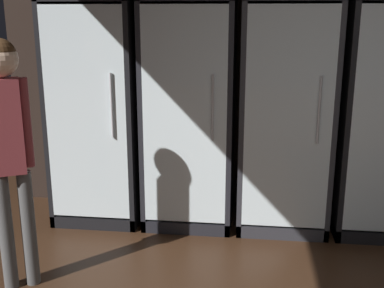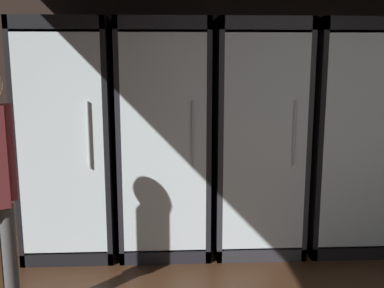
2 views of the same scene
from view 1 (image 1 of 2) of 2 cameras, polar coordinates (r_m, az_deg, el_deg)
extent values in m
cube|color=black|center=(4.30, 18.05, 10.00)|extent=(6.00, 0.06, 2.80)
cube|color=black|center=(4.40, -9.94, 4.86)|extent=(0.73, 0.04, 1.93)
cube|color=black|center=(4.23, -15.55, 4.14)|extent=(0.04, 0.64, 1.93)
cube|color=black|center=(4.02, -6.46, 4.05)|extent=(0.04, 0.64, 1.93)
cube|color=black|center=(4.38, -10.52, -7.69)|extent=(0.73, 0.64, 0.10)
cube|color=white|center=(4.37, -10.05, 4.78)|extent=(0.65, 0.02, 1.69)
cube|color=silver|center=(3.83, -12.52, 3.22)|extent=(0.65, 0.02, 1.69)
cylinder|color=#B2B2B7|center=(3.72, -9.56, 4.54)|extent=(0.02, 0.02, 0.50)
cube|color=silver|center=(4.35, -10.56, -6.84)|extent=(0.63, 0.56, 0.02)
cylinder|color=gray|center=(4.39, -13.15, -5.22)|extent=(0.07, 0.07, 0.21)
cylinder|color=gray|center=(4.34, -13.27, -3.44)|extent=(0.03, 0.03, 0.08)
cylinder|color=#B2332D|center=(4.40, -13.13, -5.52)|extent=(0.08, 0.08, 0.06)
cylinder|color=#194723|center=(4.34, -10.51, -5.28)|extent=(0.06, 0.06, 0.21)
cylinder|color=#194723|center=(4.29, -10.61, -3.43)|extent=(0.02, 0.02, 0.08)
cylinder|color=beige|center=(4.35, -10.49, -5.67)|extent=(0.07, 0.07, 0.07)
cylinder|color=#194723|center=(4.28, -7.90, -5.41)|extent=(0.08, 0.08, 0.22)
cylinder|color=#194723|center=(4.24, -7.97, -3.61)|extent=(0.03, 0.03, 0.06)
cylinder|color=#B2332D|center=(4.28, -7.90, -5.37)|extent=(0.08, 0.08, 0.08)
cube|color=silver|center=(4.22, -10.83, -1.56)|extent=(0.63, 0.56, 0.02)
cylinder|color=gray|center=(4.25, -13.99, 0.12)|extent=(0.07, 0.07, 0.23)
cylinder|color=gray|center=(4.22, -14.12, 2.08)|extent=(0.03, 0.03, 0.07)
cylinder|color=#B2332D|center=(4.26, -13.99, 0.04)|extent=(0.08, 0.08, 0.07)
cylinder|color=#9EAD99|center=(4.18, -12.22, -0.14)|extent=(0.07, 0.07, 0.21)
cylinder|color=#9EAD99|center=(4.14, -12.33, 1.72)|extent=(0.02, 0.02, 0.06)
cylinder|color=#2D2D33|center=(4.18, -12.20, -0.48)|extent=(0.07, 0.07, 0.07)
cylinder|color=#9EAD99|center=(4.12, -10.19, -0.46)|extent=(0.06, 0.06, 0.18)
cylinder|color=#9EAD99|center=(4.09, -10.27, 1.22)|extent=(0.02, 0.02, 0.07)
cylinder|color=#B2332D|center=(4.12, -10.19, -0.36)|extent=(0.07, 0.07, 0.07)
cylinder|color=#336B38|center=(4.14, -7.86, 0.10)|extent=(0.07, 0.07, 0.24)
cylinder|color=#336B38|center=(4.10, -7.95, 2.36)|extent=(0.02, 0.02, 0.10)
cylinder|color=beige|center=(4.14, -7.86, 0.07)|extent=(0.07, 0.07, 0.09)
cube|color=silver|center=(4.12, -11.12, 4.04)|extent=(0.63, 0.56, 0.02)
cylinder|color=brown|center=(4.14, -14.60, 5.52)|extent=(0.08, 0.08, 0.22)
cylinder|color=brown|center=(4.12, -14.74, 7.49)|extent=(0.03, 0.03, 0.07)
cylinder|color=#B2332D|center=(4.14, -14.58, 5.13)|extent=(0.08, 0.08, 0.08)
cylinder|color=gray|center=(4.15, -12.21, 5.56)|extent=(0.06, 0.06, 0.20)
cylinder|color=gray|center=(4.13, -12.32, 7.49)|extent=(0.02, 0.02, 0.09)
cylinder|color=#2D2D33|center=(4.15, -12.21, 5.45)|extent=(0.07, 0.07, 0.05)
cylinder|color=black|center=(4.04, -10.23, 5.38)|extent=(0.06, 0.06, 0.19)
cylinder|color=black|center=(4.02, -10.32, 7.21)|extent=(0.02, 0.02, 0.07)
cylinder|color=#2D2D33|center=(4.04, -10.22, 5.07)|extent=(0.07, 0.07, 0.07)
cylinder|color=black|center=(4.06, -7.92, 5.68)|extent=(0.06, 0.06, 0.21)
cylinder|color=black|center=(4.04, -8.00, 7.88)|extent=(0.02, 0.02, 0.10)
cylinder|color=tan|center=(4.06, -7.91, 5.56)|extent=(0.06, 0.06, 0.07)
cube|color=silver|center=(4.06, -11.42, 9.85)|extent=(0.63, 0.56, 0.02)
cylinder|color=black|center=(4.12, -13.68, 11.46)|extent=(0.06, 0.06, 0.22)
cylinder|color=black|center=(4.11, -13.82, 13.59)|extent=(0.02, 0.02, 0.08)
cylinder|color=beige|center=(4.12, -13.66, 11.07)|extent=(0.06, 0.06, 0.06)
cylinder|color=#9EAD99|center=(3.97, -9.60, 11.26)|extent=(0.07, 0.07, 0.18)
cylinder|color=#9EAD99|center=(3.96, -9.69, 13.22)|extent=(0.02, 0.02, 0.09)
cylinder|color=#B2332D|center=(3.97, -9.59, 10.91)|extent=(0.07, 0.07, 0.05)
cube|color=black|center=(4.24, 0.21, 4.70)|extent=(0.73, 0.04, 1.93)
cube|color=black|center=(4.00, -5.18, 4.02)|extent=(0.04, 0.64, 1.93)
cube|color=black|center=(3.92, 4.69, 3.79)|extent=(0.04, 0.64, 1.93)
cube|color=black|center=(4.22, -0.28, -8.32)|extent=(0.73, 0.64, 0.10)
cube|color=white|center=(4.21, 0.16, 4.63)|extent=(0.65, 0.02, 1.69)
cube|color=silver|center=(3.65, -0.91, 2.99)|extent=(0.65, 0.02, 1.69)
cylinder|color=#B2B2B7|center=(3.58, 2.49, 4.32)|extent=(0.02, 0.02, 0.50)
cube|color=silver|center=(4.19, -0.28, -7.44)|extent=(0.63, 0.56, 0.02)
cylinder|color=#336B38|center=(4.16, -3.46, -5.83)|extent=(0.07, 0.07, 0.23)
cylinder|color=#336B38|center=(4.11, -3.49, -3.93)|extent=(0.02, 0.02, 0.06)
cylinder|color=white|center=(4.17, -3.45, -6.18)|extent=(0.07, 0.07, 0.08)
cylinder|color=#9EAD99|center=(4.19, -1.32, -5.76)|extent=(0.08, 0.08, 0.21)
cylinder|color=#9EAD99|center=(4.15, -1.34, -3.94)|extent=(0.02, 0.02, 0.07)
cylinder|color=white|center=(4.19, -1.32, -5.73)|extent=(0.08, 0.08, 0.08)
cylinder|color=#194723|center=(4.10, 0.80, -6.31)|extent=(0.07, 0.07, 0.20)
cylinder|color=#194723|center=(4.06, 0.81, -4.55)|extent=(0.02, 0.02, 0.06)
cylinder|color=#2D2D33|center=(4.10, 0.80, -6.33)|extent=(0.07, 0.07, 0.07)
cylinder|color=#336B38|center=(4.13, 2.93, -6.09)|extent=(0.07, 0.07, 0.21)
cylinder|color=#336B38|center=(4.09, 2.96, -4.29)|extent=(0.03, 0.03, 0.06)
cylinder|color=#2D2D33|center=(4.13, 2.93, -6.06)|extent=(0.08, 0.08, 0.06)
cube|color=silver|center=(4.05, -0.29, -1.97)|extent=(0.63, 0.56, 0.02)
cylinder|color=brown|center=(4.01, -3.77, -0.53)|extent=(0.07, 0.07, 0.21)
cylinder|color=brown|center=(3.97, -3.81, 1.47)|extent=(0.02, 0.02, 0.08)
cylinder|color=#B2332D|center=(4.02, -3.77, -0.84)|extent=(0.07, 0.07, 0.07)
cylinder|color=black|center=(4.01, -1.30, -0.31)|extent=(0.08, 0.08, 0.23)
cylinder|color=black|center=(3.97, -1.32, 1.97)|extent=(0.02, 0.02, 0.09)
cylinder|color=#B2332D|center=(4.01, -1.30, -0.73)|extent=(0.08, 0.08, 0.07)
cylinder|color=brown|center=(4.04, 0.73, -0.27)|extent=(0.07, 0.07, 0.22)
cylinder|color=brown|center=(4.00, 0.73, 1.76)|extent=(0.02, 0.02, 0.07)
cylinder|color=beige|center=(4.04, 0.73, -0.29)|extent=(0.07, 0.07, 0.08)
cylinder|color=gray|center=(3.98, 3.02, -0.61)|extent=(0.08, 0.08, 0.21)
cylinder|color=gray|center=(3.94, 3.04, 1.39)|extent=(0.03, 0.03, 0.08)
cylinder|color=#B2332D|center=(3.98, 3.02, -0.62)|extent=(0.08, 0.08, 0.08)
cube|color=silver|center=(3.95, -0.30, 3.85)|extent=(0.63, 0.56, 0.02)
cylinder|color=#336B38|center=(3.94, -3.34, 5.66)|extent=(0.08, 0.08, 0.24)
cylinder|color=#336B38|center=(3.91, -3.38, 7.86)|extent=(0.02, 0.02, 0.07)
cylinder|color=#2D2D33|center=(3.94, -3.34, 5.24)|extent=(0.08, 0.08, 0.07)
cylinder|color=#194723|center=(3.89, -0.35, 5.34)|extent=(0.07, 0.07, 0.21)
cylinder|color=#194723|center=(3.87, -0.36, 7.36)|extent=(0.03, 0.03, 0.07)
cylinder|color=#B2332D|center=(3.89, -0.35, 4.99)|extent=(0.07, 0.07, 0.06)
cylinder|color=#9EAD99|center=(3.88, 2.66, 5.23)|extent=(0.08, 0.08, 0.20)
cylinder|color=#9EAD99|center=(3.86, 2.68, 7.18)|extent=(0.03, 0.03, 0.07)
cylinder|color=#2D2D33|center=(3.88, 2.66, 5.28)|extent=(0.08, 0.08, 0.06)
cube|color=silver|center=(3.89, -0.31, 9.92)|extent=(0.63, 0.56, 0.02)
cylinder|color=#194723|center=(3.90, -2.64, 11.74)|extent=(0.08, 0.08, 0.23)
cylinder|color=#194723|center=(3.89, -2.67, 13.97)|extent=(0.03, 0.03, 0.07)
cylinder|color=white|center=(3.90, -2.64, 11.26)|extent=(0.08, 0.08, 0.08)
cylinder|color=#194723|center=(3.88, 2.21, 11.76)|extent=(0.06, 0.06, 0.24)
cylinder|color=#194723|center=(3.88, 2.23, 14.01)|extent=(0.02, 0.02, 0.07)
cylinder|color=beige|center=(3.88, 2.20, 11.27)|extent=(0.07, 0.07, 0.06)
cube|color=#2B2B30|center=(4.22, 10.78, 4.39)|extent=(0.73, 0.04, 1.93)
cube|color=#2B2B30|center=(3.92, 6.03, 3.75)|extent=(0.04, 0.64, 1.93)
cube|color=#2B2B30|center=(3.97, 16.00, 3.39)|extent=(0.04, 0.64, 1.93)
cube|color=#2B2B30|center=(4.20, 10.42, -8.70)|extent=(0.73, 0.64, 0.10)
cube|color=white|center=(4.19, 10.81, 4.31)|extent=(0.65, 0.02, 1.69)
cube|color=silver|center=(3.63, 11.36, 2.62)|extent=(0.65, 0.02, 1.69)
cylinder|color=#B2B2B7|center=(3.61, 14.93, 3.90)|extent=(0.02, 0.02, 0.50)
cube|color=silver|center=(4.18, 10.46, -7.82)|extent=(0.63, 0.56, 0.02)
cylinder|color=#336B38|center=(4.10, 8.32, -6.56)|extent=(0.07, 0.07, 0.20)
cylinder|color=#336B38|center=(4.05, 8.39, -4.85)|extent=(0.02, 0.02, 0.06)
cylinder|color=#B2332D|center=(4.10, 8.32, -6.62)|extent=(0.07, 0.07, 0.06)
cylinder|color=#9EAD99|center=(4.18, 12.64, -6.14)|extent=(0.08, 0.08, 0.22)
cylinder|color=#9EAD99|center=(4.13, 12.76, -4.15)|extent=(0.02, 0.02, 0.08)
cylinder|color=#2D2D33|center=(4.18, 12.64, -6.09)|extent=(0.08, 0.08, 0.09)
cube|color=silver|center=(3.99, 10.84, -0.41)|extent=(0.63, 0.56, 0.02)
cylinder|color=black|center=(3.94, 7.98, 1.11)|extent=(0.07, 0.07, 0.20)
cylinder|color=black|center=(3.91, 8.06, 3.07)|extent=(0.02, 0.02, 0.08)
cylinder|color=white|center=(3.94, 7.97, 0.83)|extent=(0.08, 0.08, 0.06)
cylinder|color=#194723|center=(3.97, 10.90, 1.32)|extent=(0.07, 0.07, 0.23)
cylinder|color=#194723|center=(3.93, 11.01, 3.53)|extent=(0.03, 0.03, 0.08)
cylinder|color=tan|center=(3.97, 10.88, 0.90)|extent=(0.08, 0.08, 0.08)
cylinder|color=gray|center=(3.94, 13.92, 1.10)|extent=(0.06, 0.06, 0.24)
cylinder|color=gray|center=(3.91, 14.06, 3.21)|extent=(0.02, 0.02, 0.06)
cylinder|color=beige|center=(3.94, 13.91, 0.88)|extent=(0.06, 0.06, 0.09)
cube|color=silver|center=(3.88, 11.25, 7.55)|extent=(0.63, 0.56, 0.02)
cylinder|color=brown|center=(3.88, 8.35, 9.50)|extent=(0.08, 0.08, 0.23)
cylinder|color=brown|center=(3.86, 8.43, 11.69)|extent=(0.03, 0.03, 0.07)
cylinder|color=white|center=(3.88, 8.34, 9.40)|extent=(0.08, 0.08, 0.09)
cylinder|color=gray|center=(3.82, 11.34, 9.34)|extent=(0.07, 0.07, 0.24)
cylinder|color=gray|center=(3.81, 11.46, 11.64)|extent=(0.03, 0.03, 0.07)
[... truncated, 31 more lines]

